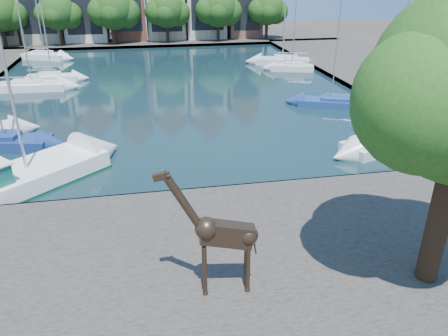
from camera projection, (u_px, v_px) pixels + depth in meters
name	position (u px, v px, depth m)	size (l,w,h in m)	color
ground	(200.00, 196.00, 23.68)	(160.00, 160.00, 0.00)	#38332B
water_basin	(168.00, 87.00, 45.06)	(38.00, 50.00, 0.08)	black
near_quay	(224.00, 272.00, 17.33)	(50.00, 14.00, 0.50)	#44413B
far_quay	(154.00, 39.00, 73.51)	(60.00, 16.00, 0.50)	#44413B
right_quay	(390.00, 74.00, 49.22)	(14.00, 52.00, 0.50)	#44413B
far_tree_far_west	(0.00, 13.00, 62.82)	(7.28, 5.60, 7.68)	#332114
far_tree_west	(58.00, 13.00, 64.22)	(6.76, 5.20, 7.36)	#332114
far_tree_mid_west	(114.00, 11.00, 65.49)	(7.80, 6.00, 8.00)	#332114
far_tree_mid_east	(167.00, 11.00, 66.91)	(7.02, 5.40, 7.52)	#332114
far_tree_east	(219.00, 9.00, 68.23)	(7.54, 5.80, 7.84)	#332114
far_tree_far_east	(268.00, 10.00, 69.65)	(6.76, 5.20, 7.36)	#332114
giraffe_statue	(220.00, 234.00, 15.07)	(3.42, 0.68, 4.87)	#322319
sailboat_left_b	(5.00, 140.00, 29.44)	(6.21, 3.20, 12.30)	navy
sailboat_left_c	(32.00, 84.00, 43.43)	(6.67, 2.72, 11.92)	white
sailboat_left_d	(52.00, 76.00, 46.82)	(5.38, 2.10, 8.35)	white
sailboat_left_e	(45.00, 55.00, 57.85)	(6.19, 4.21, 11.23)	white
sailboat_right_a	(386.00, 141.00, 29.40)	(6.85, 4.18, 11.34)	silver
sailboat_right_b	(331.00, 101.00, 38.34)	(6.04, 4.10, 9.89)	navy
sailboat_right_c	(292.00, 66.00, 51.54)	(5.30, 3.14, 8.53)	silver
sailboat_right_d	(283.00, 60.00, 54.78)	(6.96, 4.26, 9.11)	silver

